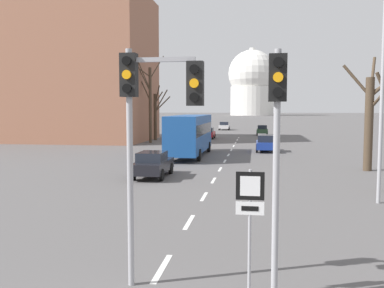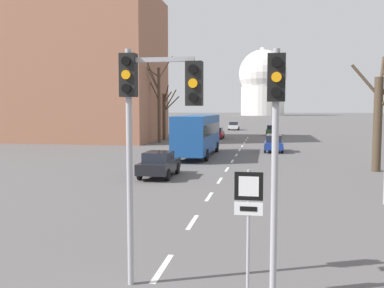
% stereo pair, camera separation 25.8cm
% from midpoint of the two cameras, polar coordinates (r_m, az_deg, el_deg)
% --- Properties ---
extents(lane_stripe_0, '(0.16, 2.00, 0.01)m').
position_cam_midpoint_polar(lane_stripe_0, '(11.38, -4.69, -16.18)').
color(lane_stripe_0, silver).
rests_on(lane_stripe_0, ground_plane).
extents(lane_stripe_1, '(0.16, 2.00, 0.01)m').
position_cam_midpoint_polar(lane_stripe_1, '(15.59, -0.87, -10.35)').
color(lane_stripe_1, silver).
rests_on(lane_stripe_1, ground_plane).
extents(lane_stripe_2, '(0.16, 2.00, 0.01)m').
position_cam_midpoint_polar(lane_stripe_2, '(19.92, 1.24, -7.01)').
color(lane_stripe_2, silver).
rests_on(lane_stripe_2, ground_plane).
extents(lane_stripe_3, '(0.16, 2.00, 0.01)m').
position_cam_midpoint_polar(lane_stripe_3, '(24.31, 2.58, -4.86)').
color(lane_stripe_3, silver).
rests_on(lane_stripe_3, ground_plane).
extents(lane_stripe_4, '(0.16, 2.00, 0.01)m').
position_cam_midpoint_polar(lane_stripe_4, '(28.74, 3.50, -3.38)').
color(lane_stripe_4, silver).
rests_on(lane_stripe_4, ground_plane).
extents(lane_stripe_5, '(0.16, 2.00, 0.01)m').
position_cam_midpoint_polar(lane_stripe_5, '(33.19, 4.18, -2.28)').
color(lane_stripe_5, silver).
rests_on(lane_stripe_5, ground_plane).
extents(lane_stripe_6, '(0.16, 2.00, 0.01)m').
position_cam_midpoint_polar(lane_stripe_6, '(37.65, 4.69, -1.45)').
color(lane_stripe_6, silver).
rests_on(lane_stripe_6, ground_plane).
extents(lane_stripe_7, '(0.16, 2.00, 0.01)m').
position_cam_midpoint_polar(lane_stripe_7, '(42.12, 5.09, -0.79)').
color(lane_stripe_7, silver).
rests_on(lane_stripe_7, ground_plane).
extents(lane_stripe_8, '(0.16, 2.00, 0.01)m').
position_cam_midpoint_polar(lane_stripe_8, '(46.59, 5.42, -0.26)').
color(lane_stripe_8, silver).
rests_on(lane_stripe_8, ground_plane).
extents(lane_stripe_9, '(0.16, 2.00, 0.01)m').
position_cam_midpoint_polar(lane_stripe_9, '(51.07, 5.69, 0.18)').
color(lane_stripe_9, silver).
rests_on(lane_stripe_9, ground_plane).
extents(lane_stripe_10, '(0.16, 2.00, 0.01)m').
position_cam_midpoint_polar(lane_stripe_10, '(55.55, 5.91, 0.54)').
color(lane_stripe_10, silver).
rests_on(lane_stripe_10, ground_plane).
extents(lane_stripe_11, '(0.16, 2.00, 0.01)m').
position_cam_midpoint_polar(lane_stripe_11, '(60.04, 6.11, 0.86)').
color(lane_stripe_11, silver).
rests_on(lane_stripe_11, ground_plane).
extents(traffic_signal_near_right, '(0.36, 0.34, 5.27)m').
position_cam_midpoint_polar(traffic_signal_near_right, '(8.90, 10.43, 2.08)').
color(traffic_signal_near_right, '#9E9EA3').
rests_on(traffic_signal_near_right, ground_plane).
extents(traffic_signal_centre_tall, '(1.85, 0.34, 5.39)m').
position_cam_midpoint_polar(traffic_signal_centre_tall, '(9.56, -6.22, 4.79)').
color(traffic_signal_centre_tall, '#9E9EA3').
rests_on(traffic_signal_centre_tall, ground_plane).
extents(route_sign_post, '(0.60, 0.08, 2.79)m').
position_cam_midpoint_polar(route_sign_post, '(9.23, 6.92, -8.79)').
color(route_sign_post, '#9E9EA3').
rests_on(route_sign_post, ground_plane).
extents(street_lamp_right, '(2.47, 0.36, 9.01)m').
position_cam_midpoint_polar(street_lamp_right, '(19.72, 22.54, 8.57)').
color(street_lamp_right, '#9E9EA3').
rests_on(street_lamp_right, ground_plane).
extents(sedan_near_left, '(1.92, 4.08, 1.56)m').
position_cam_midpoint_polar(sedan_near_left, '(81.30, 4.24, 2.44)').
color(sedan_near_left, silver).
rests_on(sedan_near_left, ground_plane).
extents(sedan_near_right, '(1.83, 4.24, 1.52)m').
position_cam_midpoint_polar(sedan_near_right, '(25.47, -5.55, -2.66)').
color(sedan_near_right, black).
rests_on(sedan_near_right, ground_plane).
extents(sedan_mid_centre, '(1.73, 4.07, 1.58)m').
position_cam_midpoint_polar(sedan_mid_centre, '(40.89, 9.56, 0.10)').
color(sedan_mid_centre, navy).
rests_on(sedan_mid_centre, ground_plane).
extents(sedan_far_left, '(1.71, 4.13, 1.52)m').
position_cam_midpoint_polar(sedan_far_left, '(57.59, 2.03, 1.48)').
color(sedan_far_left, maroon).
rests_on(sedan_far_left, ground_plane).
extents(sedan_far_right, '(1.70, 3.97, 1.55)m').
position_cam_midpoint_polar(sedan_far_right, '(66.14, 9.22, 1.87)').
color(sedan_far_right, '#2D4C33').
rests_on(sedan_far_right, ground_plane).
extents(city_bus, '(2.66, 10.80, 3.48)m').
position_cam_midpoint_polar(city_bus, '(36.21, -0.47, 1.57)').
color(city_bus, '#19478C').
rests_on(city_bus, ground_plane).
extents(bare_tree_left_near, '(3.55, 4.56, 10.47)m').
position_cam_midpoint_polar(bare_tree_left_near, '(50.79, -5.83, 5.90)').
color(bare_tree_left_near, '#473828').
rests_on(bare_tree_left_near, ground_plane).
extents(bare_tree_left_far, '(2.12, 2.75, 6.96)m').
position_cam_midpoint_polar(bare_tree_left_far, '(55.29, -4.94, 4.03)').
color(bare_tree_left_far, '#473828').
rests_on(bare_tree_left_far, ground_plane).
extents(bare_tree_right_far, '(4.05, 3.48, 7.54)m').
position_cam_midpoint_polar(bare_tree_right_far, '(29.97, 22.56, 3.63)').
color(bare_tree_right_far, '#473828').
rests_on(bare_tree_right_far, ground_plane).
extents(capitol_dome, '(27.82, 27.82, 39.30)m').
position_cam_midpoint_polar(capitol_dome, '(256.09, 7.98, 8.09)').
color(capitol_dome, silver).
rests_on(capitol_dome, ground_plane).
extents(apartment_block_left, '(18.00, 14.00, 18.18)m').
position_cam_midpoint_polar(apartment_block_left, '(56.87, -15.16, 9.67)').
color(apartment_block_left, '#9E664C').
rests_on(apartment_block_left, ground_plane).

